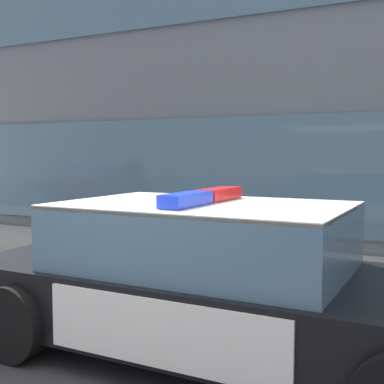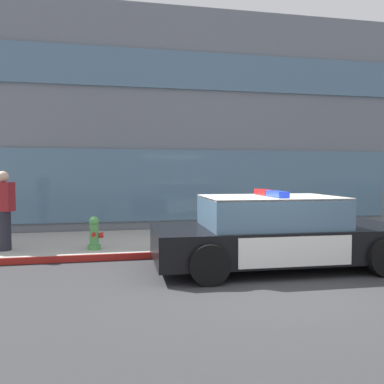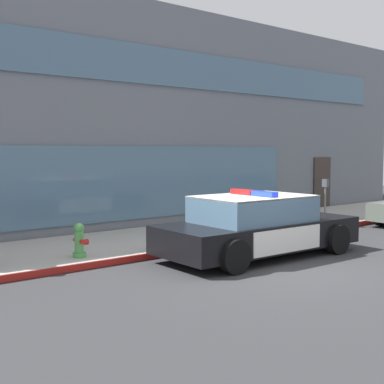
% 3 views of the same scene
% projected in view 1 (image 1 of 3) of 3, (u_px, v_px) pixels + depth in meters
% --- Properties ---
extents(ground, '(48.00, 48.00, 0.00)m').
position_uv_depth(ground, '(113.00, 375.00, 4.15)').
color(ground, '#303033').
extents(sidewalk, '(48.00, 3.31, 0.15)m').
position_uv_depth(sidewalk, '(257.00, 273.00, 7.39)').
color(sidewalk, '#B2ADA3').
rests_on(sidewalk, ground).
extents(curb_red_paint, '(28.80, 0.04, 0.14)m').
position_uv_depth(curb_red_paint, '(210.00, 303.00, 5.90)').
color(curb_red_paint, maroon).
rests_on(curb_red_paint, ground).
extents(police_cruiser, '(4.86, 2.16, 1.49)m').
position_uv_depth(police_cruiser, '(217.00, 282.00, 4.49)').
color(police_cruiser, black).
rests_on(police_cruiser, ground).
extents(fire_hydrant, '(0.34, 0.39, 0.73)m').
position_uv_depth(fire_hydrant, '(53.00, 241.00, 7.61)').
color(fire_hydrant, '#4C994C').
rests_on(fire_hydrant, sidewalk).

